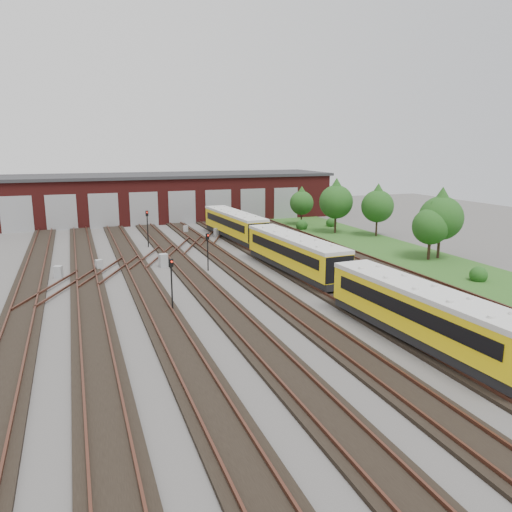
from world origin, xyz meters
name	(u,v)px	position (x,y,z in m)	size (l,w,h in m)	color
ground	(243,296)	(0.00, 0.00, 0.00)	(120.00, 120.00, 0.00)	#4B4845
track_network	(238,293)	(-0.17, 0.59, 0.11)	(30.40, 70.00, 0.33)	black
maintenance_shed	(152,197)	(-0.01, 39.97, 3.20)	(51.00, 12.50, 6.35)	#511514
grass_verge	(390,249)	(19.00, 10.00, 0.03)	(8.00, 55.00, 0.05)	#254A18
metro_train	(294,253)	(6.00, 4.60, 1.75)	(3.16, 45.50, 2.77)	black
signal_mast_0	(172,279)	(-5.17, -1.56, 2.15)	(0.29, 0.28, 3.39)	black
signal_mast_1	(208,247)	(-0.36, 7.93, 2.03)	(0.30, 0.29, 3.16)	black
signal_mast_2	(147,224)	(-3.60, 19.69, 2.39)	(0.28, 0.26, 3.77)	black
signal_mast_3	(303,256)	(5.86, 2.78, 1.82)	(0.26, 0.25, 2.84)	black
relay_cabinet_0	(58,272)	(-12.05, 9.59, 0.50)	(0.60, 0.50, 0.99)	#9B9E9F
relay_cabinet_1	(163,260)	(-3.64, 10.54, 0.57)	(0.68, 0.57, 1.14)	#9B9E9F
relay_cabinet_2	(99,265)	(-8.91, 11.23, 0.45)	(0.54, 0.45, 0.89)	#9B9E9F
relay_cabinet_3	(186,229)	(1.87, 26.77, 0.44)	(0.52, 0.44, 0.87)	#9B9E9F
relay_cabinet_4	(217,232)	(4.67, 23.07, 0.50)	(0.60, 0.50, 1.00)	#9B9E9F
tree_0	(336,198)	(18.62, 20.58, 4.22)	(3.96, 3.96, 6.57)	#312116
tree_1	(302,200)	(17.47, 27.60, 3.30)	(3.10, 3.10, 5.13)	#312116
tree_2	(378,202)	(22.04, 17.08, 3.92)	(3.68, 3.68, 6.10)	#312116
tree_3	(431,222)	(19.57, 4.87, 3.51)	(3.30, 3.30, 5.46)	#312116
tree_4	(441,213)	(20.81, 5.09, 4.25)	(4.00, 4.00, 6.62)	#312116
bush_0	(479,273)	(18.35, -2.45, 0.68)	(1.36, 1.36, 1.36)	#194213
bush_1	(302,224)	(16.04, 24.42, 0.73)	(1.45, 1.45, 1.45)	#194213
bush_2	(331,221)	(20.56, 25.06, 0.68)	(1.37, 1.37, 1.37)	#194213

